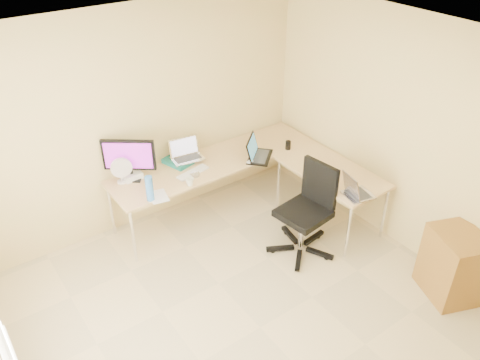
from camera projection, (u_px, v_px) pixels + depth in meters
floor at (260, 328)px, 4.62m from camera, size 4.50×4.50×0.00m
ceiling at (269, 64)px, 3.21m from camera, size 4.50×4.50×0.00m
wall_back at (141, 121)px, 5.46m from camera, size 4.50×0.00×4.50m
wall_right at (425, 147)px, 4.94m from camera, size 0.00×4.50×4.50m
desk_main at (217, 185)px, 6.04m from camera, size 2.65×0.70×0.73m
desk_return at (329, 196)px, 5.84m from camera, size 0.70×1.30×0.73m
monitor at (129, 160)px, 5.35m from camera, size 0.58×0.50×0.50m
book_stack at (178, 161)px, 5.77m from camera, size 0.32×0.38×0.05m
laptop_center at (187, 150)px, 5.70m from camera, size 0.40×0.33×0.24m
laptop_black at (260, 148)px, 5.83m from camera, size 0.51×0.50×0.26m
keyboard at (193, 172)px, 5.59m from camera, size 0.43×0.19×0.02m
mouse at (250, 162)px, 5.78m from camera, size 0.12×0.10×0.04m
mug at (190, 182)px, 5.35m from camera, size 0.13×0.13×0.09m
cd_stack at (195, 174)px, 5.54m from camera, size 0.15×0.15×0.03m
water_bottle at (150, 188)px, 5.06m from camera, size 0.10×0.10×0.29m
papers at (159, 196)px, 5.19m from camera, size 0.23×0.29×0.01m
white_box at (132, 176)px, 5.47m from camera, size 0.21×0.16×0.08m
desk_fan at (121, 171)px, 5.35m from camera, size 0.28×0.28×0.30m
black_cup at (288, 145)px, 6.05m from camera, size 0.07×0.07×0.11m
laptop_return at (359, 186)px, 5.15m from camera, size 0.40×0.34×0.23m
office_chair at (303, 215)px, 5.30m from camera, size 0.72×0.72×1.07m
cabinet at (453, 266)px, 4.82m from camera, size 0.62×0.68×0.76m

